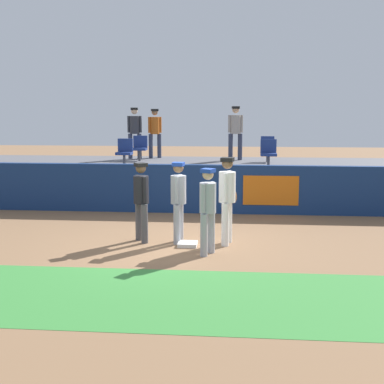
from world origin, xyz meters
name	(u,v)px	position (x,y,z in m)	size (l,w,h in m)	color
ground_plane	(176,245)	(0.00, 0.00, 0.00)	(60.00, 60.00, 0.00)	#846042
grass_foreground_strip	(150,296)	(0.00, -3.16, 0.00)	(18.00, 2.80, 0.01)	#388438
first_base	(188,244)	(0.26, -0.02, 0.04)	(0.40, 0.40, 0.08)	white
player_fielder_home	(227,195)	(1.08, 0.23, 1.07)	(0.43, 0.56, 1.86)	white
player_runner_visitor	(178,196)	(0.03, 0.26, 1.01)	(0.37, 0.49, 1.74)	#9EA3AD
player_coach_visitor	(208,205)	(0.72, -0.65, 1.00)	(0.43, 0.45, 1.72)	#9EA3AD
player_umpire	(141,196)	(-0.77, 0.27, 1.00)	(0.46, 0.46, 1.72)	#4C4C51
field_wall	(192,189)	(0.01, 3.68, 0.67)	(18.00, 0.26, 1.34)	navy
bleacher_platform	(199,180)	(0.00, 6.25, 0.56)	(18.00, 4.80, 1.12)	#59595E
seat_back_left	(140,147)	(-2.06, 6.92, 1.59)	(0.48, 0.44, 0.84)	#4C4C51
seat_back_right	(268,148)	(2.21, 6.92, 1.59)	(0.44, 0.44, 0.84)	#4C4C51
seat_front_right	(269,152)	(2.16, 5.12, 1.59)	(0.47, 0.44, 0.84)	#4C4C51
seat_front_left	(125,151)	(-2.19, 5.12, 1.59)	(0.46, 0.44, 0.84)	#4C4C51
spectator_hooded	(155,130)	(-1.72, 8.02, 2.12)	(0.46, 0.42, 1.73)	#33384C
spectator_capped	(235,129)	(1.14, 7.48, 2.18)	(0.51, 0.39, 1.82)	#33384C
spectator_casual	(135,129)	(-2.37, 7.63, 2.15)	(0.50, 0.38, 1.78)	#33384C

